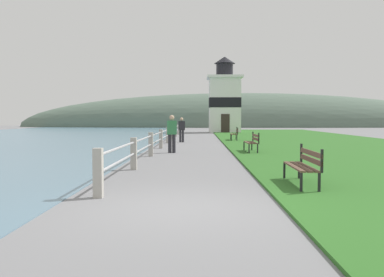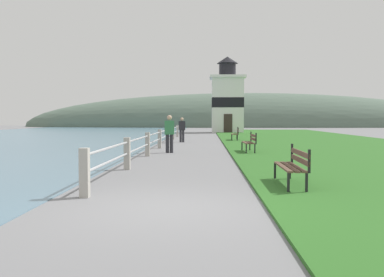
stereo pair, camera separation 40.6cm
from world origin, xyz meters
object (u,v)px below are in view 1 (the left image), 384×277
Objects in this scene: park_bench_near at (304,164)px; lighthouse at (224,100)px; park_bench_far at (235,133)px; person_by_railing at (172,132)px; park_bench_midway at (252,141)px; person_strolling at (182,129)px.

park_bench_near is 0.24× the size of lighthouse.
park_bench_far is 0.99× the size of person_by_railing.
person_by_railing reaches higher than park_bench_midway.
person_strolling reaches higher than park_bench_near.
person_strolling is at bearing -77.80° from park_bench_near.
lighthouse is (0.31, 36.89, 2.97)m from park_bench_near.
lighthouse is at bearing -29.90° from person_strolling.
lighthouse is 4.80× the size of person_by_railing.
park_bench_near is 37.01m from lighthouse.
person_strolling is (-3.57, 18.00, 0.34)m from park_bench_near.
person_strolling is 0.94× the size of person_by_railing.
park_bench_near is 1.23× the size of person_strolling.
park_bench_midway and park_bench_far have the same top height.
park_bench_far is at bearing -90.86° from lighthouse.
park_bench_midway is 3.68m from person_by_railing.
park_bench_midway is at bearing -90.66° from lighthouse.
lighthouse is at bearing -88.23° from park_bench_far.
park_bench_near and park_bench_far have the same top height.
park_bench_near is 19.71m from park_bench_far.
lighthouse is 19.46m from person_strolling.
person_strolling reaches higher than park_bench_midway.
park_bench_near is 1.16× the size of person_by_railing.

